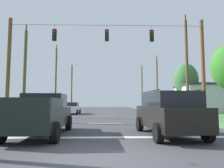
{
  "coord_description": "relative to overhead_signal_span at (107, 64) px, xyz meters",
  "views": [
    {
      "loc": [
        0.14,
        -5.69,
        1.53
      ],
      "look_at": [
        0.65,
        14.21,
        3.3
      ],
      "focal_mm": 32.88,
      "sensor_mm": 36.0,
      "label": 1
    }
  ],
  "objects": [
    {
      "name": "suv_black",
      "position": [
        2.85,
        -7.05,
        -3.55
      ],
      "size": [
        2.43,
        4.9,
        2.05
      ],
      "color": "black",
      "rests_on": "ground"
    },
    {
      "name": "lane_dash_2",
      "position": [
        -0.12,
        14.55,
        -4.6
      ],
      "size": [
        2.5,
        0.15,
        0.01
      ],
      "primitive_type": "cube",
      "rotation": [
        0.0,
        0.0,
        1.57
      ],
      "color": "white",
      "rests_on": "ground"
    },
    {
      "name": "utility_pole_far_right",
      "position": [
        8.84,
        19.03,
        0.28
      ],
      "size": [
        0.28,
        1.72,
        9.79
      ],
      "color": "brown",
      "rests_on": "ground"
    },
    {
      "name": "lane_dash_4",
      "position": [
        -0.12,
        30.16,
        -4.6
      ],
      "size": [
        2.5,
        0.15,
        0.01
      ],
      "primitive_type": "cube",
      "rotation": [
        0.0,
        0.0,
        1.57
      ],
      "color": "white",
      "rests_on": "ground"
    },
    {
      "name": "roadside_store",
      "position": [
        16.39,
        13.08,
        -2.52
      ],
      "size": [
        11.29,
        7.34,
        5.31
      ],
      "color": "#B2B2B7",
      "rests_on": "ground"
    },
    {
      "name": "utility_pole_mid_right",
      "position": [
        8.29,
        4.17,
        0.59
      ],
      "size": [
        0.3,
        1.7,
        10.71
      ],
      "color": "brown",
      "rests_on": "ground"
    },
    {
      "name": "utility_pole_far_left",
      "position": [
        -8.55,
        4.86,
        0.08
      ],
      "size": [
        0.32,
        1.7,
        9.72
      ],
      "color": "brown",
      "rests_on": "ground"
    },
    {
      "name": "ground_plane",
      "position": [
        -0.12,
        -10.82,
        -4.61
      ],
      "size": [
        120.0,
        120.0,
        0.0
      ],
      "primitive_type": "plane",
      "color": "#3D3D42"
    },
    {
      "name": "utility_pole_near_left",
      "position": [
        8.38,
        31.71,
        0.56
      ],
      "size": [
        0.29,
        1.64,
        10.61
      ],
      "color": "brown",
      "rests_on": "ground"
    },
    {
      "name": "lane_dash_0",
      "position": [
        -0.12,
        -1.39,
        -4.6
      ],
      "size": [
        2.5,
        0.15,
        0.01
      ],
      "primitive_type": "cube",
      "rotation": [
        0.0,
        0.0,
        1.57
      ],
      "color": "white",
      "rests_on": "ground"
    },
    {
      "name": "overhead_signal_span",
      "position": [
        0.0,
        0.0,
        0.0
      ],
      "size": [
        16.18,
        0.31,
        8.42
      ],
      "color": "brown",
      "rests_on": "ground"
    },
    {
      "name": "lane_dash_1",
      "position": [
        -0.12,
        6.58,
        -4.6
      ],
      "size": [
        2.5,
        0.15,
        0.01
      ],
      "primitive_type": "cube",
      "rotation": [
        0.0,
        0.0,
        1.57
      ],
      "color": "white",
      "rests_on": "ground"
    },
    {
      "name": "utility_pole_distant_right",
      "position": [
        -8.5,
        17.69,
        0.95
      ],
      "size": [
        0.29,
        1.81,
        11.22
      ],
      "color": "brown",
      "rests_on": "ground"
    },
    {
      "name": "utility_pole_distant_left",
      "position": [
        -8.42,
        32.76,
        0.71
      ],
      "size": [
        0.33,
        1.73,
        11.0
      ],
      "color": "brown",
      "rests_on": "ground"
    },
    {
      "name": "distant_car_crossing_white",
      "position": [
        -4.57,
        10.5,
        -3.82
      ],
      "size": [
        2.05,
        4.32,
        1.52
      ],
      "color": "silver",
      "rests_on": "ground"
    },
    {
      "name": "tree_roadside_far_right",
      "position": [
        11.95,
        13.87,
        0.29
      ],
      "size": [
        3.57,
        3.57,
        7.36
      ],
      "color": "brown",
      "rests_on": "ground"
    },
    {
      "name": "pickup_truck",
      "position": [
        -3.02,
        -6.72,
        -3.64
      ],
      "size": [
        2.47,
        5.48,
        1.95
      ],
      "color": "black",
      "rests_on": "ground"
    },
    {
      "name": "stop_bar_stripe",
      "position": [
        -0.12,
        -7.39,
        -4.6
      ],
      "size": [
        13.21,
        0.45,
        0.01
      ],
      "primitive_type": "cube",
      "color": "white",
      "rests_on": "ground"
    },
    {
      "name": "lane_dash_3",
      "position": [
        -0.12,
        18.45,
        -4.6
      ],
      "size": [
        2.5,
        0.15,
        0.01
      ],
      "primitive_type": "cube",
      "rotation": [
        0.0,
        0.0,
        1.57
      ],
      "color": "white",
      "rests_on": "ground"
    }
  ]
}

